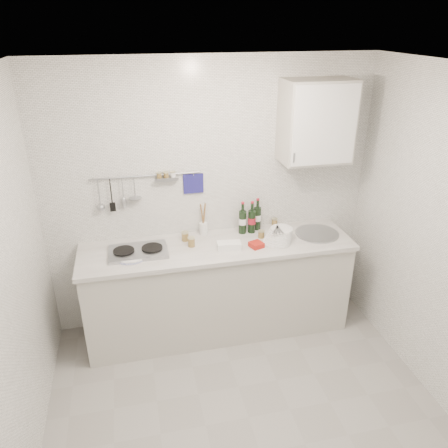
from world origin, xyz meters
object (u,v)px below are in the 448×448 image
plate_stack_hob (131,255)px  utensil_crock (204,227)px  plate_stack_sink (279,236)px  wine_bottles (251,216)px  wall_cabinet (317,121)px

plate_stack_hob → utensil_crock: bearing=22.8°
plate_stack_sink → plate_stack_hob: bearing=179.3°
wine_bottles → wall_cabinet: bearing=-8.1°
utensil_crock → plate_stack_hob: bearing=-157.2°
wall_cabinet → utensil_crock: size_ratio=2.21×
wine_bottles → utensil_crock: bearing=175.0°
plate_stack_sink → utensil_crock: bearing=154.6°
wall_cabinet → plate_stack_sink: wall_cabinet is taller
wall_cabinet → utensil_crock: (-0.98, 0.12, -0.96)m
wall_cabinet → utensil_crock: wall_cabinet is taller
plate_stack_hob → utensil_crock: 0.74m
plate_stack_hob → wine_bottles: (1.12, 0.25, 0.14)m
plate_stack_hob → utensil_crock: (0.68, 0.29, 0.06)m
wall_cabinet → plate_stack_sink: (-0.35, -0.19, -0.97)m
wine_bottles → plate_stack_hob: bearing=-167.6°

